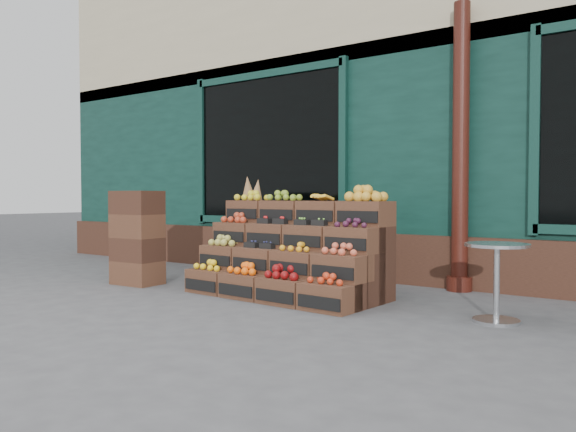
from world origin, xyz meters
The scene contains 6 objects.
ground centered at (0.00, 0.00, 0.00)m, with size 60.00×60.00×0.00m, color #4B4B4E.
shop_facade centered at (0.00, 5.11, 2.40)m, with size 12.00×6.24×4.80m.
crate_display centered at (-0.19, 0.75, 0.40)m, with size 2.14×1.15×1.30m.
spare_crates centered at (-2.13, 0.29, 0.56)m, with size 0.58×0.42×1.12m.
bistro_table centered at (1.97, 0.66, 0.42)m, with size 0.53×0.53×0.67m.
shopkeeper centered at (-1.55, 2.68, 0.96)m, with size 0.70×0.46×1.92m, color #1D6726.
Camera 1 is at (3.23, -4.17, 1.06)m, focal length 35.00 mm.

